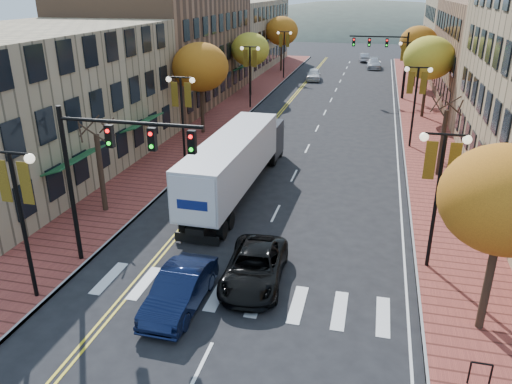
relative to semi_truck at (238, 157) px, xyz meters
The scene contains 30 objects.
ground 12.99m from the semi_truck, 77.51° to the right, with size 200.00×200.00×0.00m, color black.
sidewalk_left 21.04m from the semi_truck, 107.31° to the left, with size 4.00×85.00×0.15m, color brown.
sidewalk_right 23.29m from the semi_truck, 59.51° to the left, with size 4.00×85.00×0.15m, color brown.
building_left_near 14.43m from the semi_truck, behind, with size 12.00×22.00×9.00m, color #9E8966.
building_left_mid 27.67m from the semi_truck, 121.20° to the left, with size 12.00×24.00×11.00m, color brown.
building_left_far 50.60m from the semi_truck, 106.35° to the left, with size 12.00×26.00×9.50m, color #9E8966.
building_right_far 55.81m from the semi_truck, 67.55° to the left, with size 15.00×20.00×11.00m, color #9E8966.
tree_left_a 7.69m from the semi_truck, 144.10° to the right, with size 0.28×0.28×4.20m.
tree_left_b 13.48m from the semi_truck, 118.46° to the left, with size 4.48×4.48×7.21m.
tree_left_c 28.34m from the semi_truck, 102.77° to the left, with size 4.16×4.16×6.69m.
tree_left_d 46.05m from the semi_truck, 97.80° to the left, with size 4.61×4.61×7.42m.
tree_right_a 16.04m from the semi_truck, 41.76° to the right, with size 4.16×4.16×6.69m.
tree_right_b 12.99m from the semi_truck, 25.01° to the left, with size 0.28×0.28×4.20m.
tree_right_c 24.72m from the semi_truck, 61.29° to the left, with size 4.48×4.48×7.21m.
tree_right_d 39.42m from the semi_truck, 72.57° to the left, with size 4.35×4.35×7.00m.
lamp_left_a 13.54m from the semi_truck, 110.71° to the right, with size 1.96×0.36×6.05m.
lamp_left_b 6.26m from the semi_truck, 143.56° to the left, with size 1.96×0.36×6.05m.
lamp_left_c 22.11m from the semi_truck, 102.41° to the left, with size 1.96×0.36×6.05m.
lamp_left_d 39.83m from the semi_truck, 96.83° to the left, with size 1.96×0.36×6.05m.
lamp_right_a 12.35m from the semi_truck, 32.36° to the right, with size 1.96×0.36×6.05m.
lamp_right_b 15.56m from the semi_truck, 48.21° to the left, with size 1.96×0.36×6.05m.
lamp_right_c 31.30m from the semi_truck, 70.80° to the left, with size 1.96×0.36×6.05m.
traffic_mast_near 10.27m from the semi_truck, 105.88° to the right, with size 6.10×0.35×7.00m.
traffic_mast_far 30.75m from the semi_truck, 74.37° to the left, with size 6.10×0.34×7.00m.
semi_truck is the anchor object (origin of this frame).
navy_sedan 11.80m from the semi_truck, 85.38° to the right, with size 1.58×4.54×1.50m, color black.
black_suv 10.00m from the semi_truck, 70.69° to the right, with size 2.32×5.02×1.40m, color black.
car_far_white 39.44m from the semi_truck, 91.03° to the left, with size 1.77×4.39×1.50m, color white.
car_far_silver 52.15m from the semi_truck, 82.61° to the left, with size 2.06×5.07×1.47m, color #AAABB2.
car_far_oncoming 59.04m from the semi_truck, 85.14° to the left, with size 1.43×4.11×1.35m, color #A1A0A8.
Camera 1 is at (4.72, -14.01, 11.32)m, focal length 35.00 mm.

